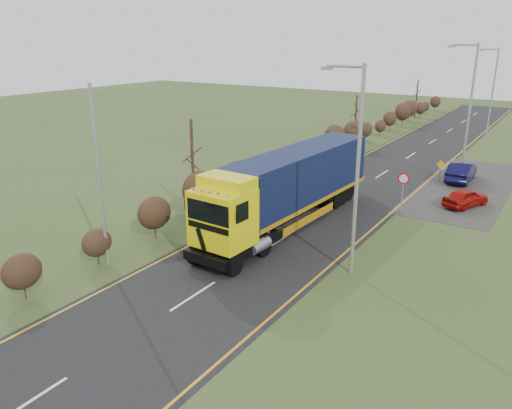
{
  "coord_description": "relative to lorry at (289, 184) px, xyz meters",
  "views": [
    {
      "loc": [
        12.63,
        -18.64,
        10.63
      ],
      "look_at": [
        -1.12,
        2.73,
        2.09
      ],
      "focal_mm": 35.0,
      "sensor_mm": 36.0,
      "label": 1
    }
  ],
  "objects": [
    {
      "name": "streetlight_mid",
      "position": [
        6.45,
        15.53,
        3.19
      ],
      "size": [
        2.17,
        0.21,
        10.28
      ],
      "color": "#939698",
      "rests_on": "ground"
    },
    {
      "name": "streetlight_near",
      "position": [
        5.5,
        -3.94,
        2.8
      ],
      "size": [
        2.04,
        0.19,
        9.62
      ],
      "color": "#939698",
      "rests_on": "ground"
    },
    {
      "name": "ground",
      "position": [
        0.8,
        -5.77,
        -2.51
      ],
      "size": [
        160.0,
        160.0,
        0.0
      ],
      "primitive_type": "plane",
      "color": "#36491F",
      "rests_on": "ground"
    },
    {
      "name": "left_pole",
      "position": [
        -4.76,
        -9.6,
        1.87
      ],
      "size": [
        0.16,
        0.16,
        8.75
      ],
      "primitive_type": "cylinder",
      "color": "#939698",
      "rests_on": "ground"
    },
    {
      "name": "lorry",
      "position": [
        0.0,
        0.0,
        0.0
      ],
      "size": [
        3.27,
        15.98,
        4.42
      ],
      "rotation": [
        0.0,
        0.0,
        -0.05
      ],
      "color": "black",
      "rests_on": "ground"
    },
    {
      "name": "road",
      "position": [
        0.8,
        4.23,
        -2.5
      ],
      "size": [
        8.0,
        120.0,
        0.02
      ],
      "primitive_type": "cube",
      "color": "black",
      "rests_on": "ground"
    },
    {
      "name": "car_blue_sedan",
      "position": [
        6.59,
        15.59,
        -1.75
      ],
      "size": [
        1.68,
        4.62,
        1.51
      ],
      "primitive_type": "imported",
      "rotation": [
        0.0,
        0.0,
        3.16
      ],
      "color": "black",
      "rests_on": "ground"
    },
    {
      "name": "speed_sign",
      "position": [
        5.0,
        5.65,
        -0.61
      ],
      "size": [
        0.74,
        0.1,
        2.67
      ],
      "color": "#939698",
      "rests_on": "ground"
    },
    {
      "name": "layby",
      "position": [
        7.3,
        14.23,
        -2.5
      ],
      "size": [
        6.0,
        18.0,
        0.02
      ],
      "primitive_type": "cube",
      "color": "#2D2A28",
      "rests_on": "ground"
    },
    {
      "name": "hedgerow",
      "position": [
        -5.2,
        2.12,
        -0.89
      ],
      "size": [
        2.24,
        102.04,
        6.05
      ],
      "color": "black",
      "rests_on": "ground"
    },
    {
      "name": "lane_markings",
      "position": [
        0.8,
        3.92,
        -2.48
      ],
      "size": [
        7.52,
        116.0,
        0.01
      ],
      "color": "orange",
      "rests_on": "road"
    },
    {
      "name": "car_red_hatchback",
      "position": [
        8.15,
        9.32,
        -1.91
      ],
      "size": [
        2.72,
        3.82,
        1.21
      ],
      "primitive_type": "imported",
      "rotation": [
        0.0,
        0.0,
        2.73
      ],
      "color": "#9A0D07",
      "rests_on": "ground"
    },
    {
      "name": "warning_board",
      "position": [
        5.17,
        14.78,
        -1.54
      ],
      "size": [
        0.63,
        0.11,
        1.64
      ],
      "color": "#939698",
      "rests_on": "ground"
    },
    {
      "name": "streetlight_far",
      "position": [
        5.27,
        34.45,
        2.8
      ],
      "size": [
        2.04,
        0.19,
        9.61
      ],
      "color": "#939698",
      "rests_on": "ground"
    }
  ]
}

